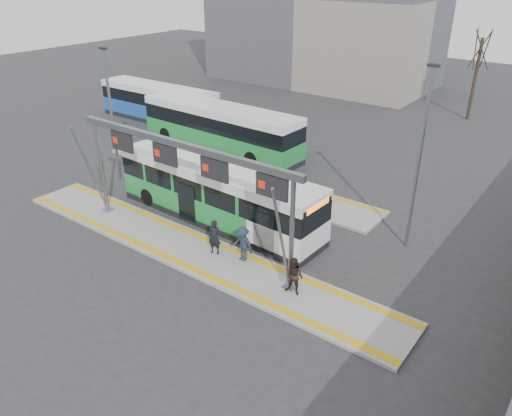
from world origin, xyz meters
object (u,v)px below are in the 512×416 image
Objects in this scene: passenger_a at (215,237)px; passenger_c at (243,244)px; gantry at (183,165)px; hero_bus at (217,193)px; passenger_b at (294,277)px.

passenger_c is at bearing -7.82° from passenger_a.
passenger_c is at bearing 9.83° from gantry.
hero_bus reaches higher than passenger_a.
gantry is 7.67× the size of passenger_c.
passenger_c reaches higher than passenger_a.
hero_bus is 7.30× the size of passenger_a.
hero_bus is at bearing 148.94° from passenger_c.
hero_bus is at bearing 148.59° from passenger_b.
gantry is 4.20m from hero_bus.
passenger_a is (1.54, 0.22, -3.31)m from gantry.
passenger_b is at bearing -9.53° from passenger_c.
passenger_a is (2.31, -2.85, -0.55)m from hero_bus.
passenger_b is 0.98× the size of passenger_c.
gantry reaches higher than hero_bus.
hero_bus is at bearing 104.02° from gantry.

